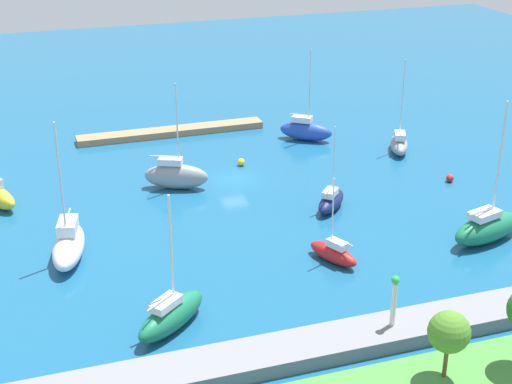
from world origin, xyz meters
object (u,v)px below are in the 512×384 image
Objects in this scene: sailboat_red_by_breakwater at (334,253)px; sailboat_gray_lone_north at (399,143)px; pier_dock at (172,132)px; sailboat_white_inner_mooring at (69,244)px; sailboat_navy_mid_basin at (331,201)px; harbor_beacon at (394,297)px; mooring_buoy_red at (450,178)px; sailboat_green_near_pier at (487,227)px; sailboat_blue_center_basin at (306,130)px; sailboat_green_outer_mooring at (171,315)px; mooring_buoy_yellow at (241,162)px; park_tree_center at (449,332)px; sailboat_gray_east_end at (176,175)px.

sailboat_red_by_breakwater is 26.65m from sailboat_gray_lone_north.
sailboat_red_by_breakwater is at bearing 99.30° from pier_dock.
sailboat_navy_mid_basin is at bearing 107.55° from sailboat_white_inner_mooring.
harbor_beacon is at bearing 59.61° from sailboat_white_inner_mooring.
harbor_beacon is at bearing 50.78° from mooring_buoy_red.
harbor_beacon is at bearing -149.47° from sailboat_navy_mid_basin.
sailboat_green_near_pier is at bearing 89.44° from sailboat_white_inner_mooring.
sailboat_green_near_pier is at bearing -42.64° from sailboat_blue_center_basin.
sailboat_green_outer_mooring is 30.53m from mooring_buoy_yellow.
mooring_buoy_yellow is (0.76, -22.12, -0.42)m from sailboat_red_by_breakwater.
sailboat_green_near_pier reaches higher than harbor_beacon.
mooring_buoy_yellow is (17.63, -1.49, -0.58)m from sailboat_gray_lone_north.
pier_dock is 32.35m from mooring_buoy_red.
mooring_buoy_yellow is at bearing -89.26° from park_tree_center.
sailboat_blue_center_basin is 18.37m from mooring_buoy_red.
sailboat_green_outer_mooring is at bearing -79.78° from sailboat_gray_east_end.
sailboat_green_near_pier is 15.64× the size of mooring_buoy_yellow.
pier_dock is at bearing -167.78° from sailboat_blue_center_basin.
sailboat_green_near_pier reaches higher than sailboat_blue_center_basin.
pier_dock is 4.93× the size of park_tree_center.
sailboat_navy_mid_basin is at bearing 109.35° from mooring_buoy_yellow.
sailboat_blue_center_basin is 1.03× the size of sailboat_gray_lone_north.
sailboat_gray_east_end is 1.00× the size of sailboat_blue_center_basin.
sailboat_red_by_breakwater is (-19.88, 7.22, -0.45)m from sailboat_white_inner_mooring.
mooring_buoy_red is (-18.37, 10.73, -0.00)m from mooring_buoy_yellow.
harbor_beacon is 30.41m from sailboat_gray_east_end.
sailboat_white_inner_mooring is at bearing 37.95° from mooring_buoy_yellow.
pier_dock is 1.79× the size of sailboat_green_near_pier.
sailboat_white_inner_mooring is 34.43m from sailboat_green_near_pier.
sailboat_green_near_pier is at bearing -30.63° from sailboat_green_outer_mooring.
mooring_buoy_red is (-23.17, 22.57, 0.01)m from pier_dock.
sailboat_blue_center_basin is at bearing 75.60° from sailboat_gray_lone_north.
sailboat_gray_east_end reaches higher than sailboat_navy_mid_basin.
park_tree_center is 21.46m from sailboat_green_near_pier.
sailboat_gray_east_end is 29.30m from sailboat_green_near_pier.
sailboat_red_by_breakwater is at bearing -19.62° from sailboat_green_outer_mooring.
park_tree_center is 39.18m from mooring_buoy_yellow.
sailboat_green_outer_mooring is (8.74, 39.21, 0.76)m from pier_dock.
sailboat_green_outer_mooring reaches higher than pier_dock.
sailboat_red_by_breakwater is at bearing -90.88° from park_tree_center.
sailboat_red_by_breakwater is 9.92m from sailboat_navy_mid_basin.
sailboat_white_inner_mooring is 1.10× the size of sailboat_gray_east_end.
sailboat_gray_east_end is at bearing 96.06° from sailboat_navy_mid_basin.
park_tree_center is 0.43× the size of sailboat_gray_lone_north.
sailboat_green_outer_mooring reaches higher than sailboat_red_by_breakwater.
sailboat_navy_mid_basin is at bearing -102.30° from harbor_beacon.
sailboat_green_outer_mooring reaches higher than sailboat_navy_mid_basin.
sailboat_blue_center_basin is (-22.88, -32.61, 0.06)m from sailboat_green_outer_mooring.
sailboat_gray_east_end is at bearing -74.79° from harbor_beacon.
sailboat_white_inner_mooring is 37.73m from mooring_buoy_red.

